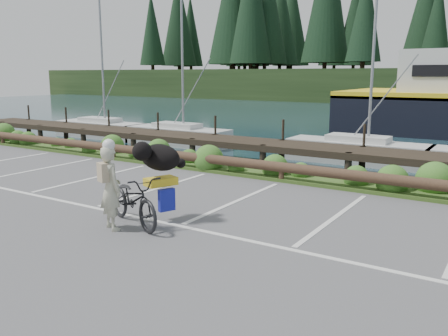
# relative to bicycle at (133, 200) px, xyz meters

# --- Properties ---
(ground) EXTENTS (72.00, 72.00, 0.00)m
(ground) POSITION_rel_bicycle_xyz_m (0.89, 0.83, -0.55)
(ground) COLOR #4E4D50
(vegetation_strip) EXTENTS (34.00, 1.60, 0.10)m
(vegetation_strip) POSITION_rel_bicycle_xyz_m (0.89, 6.13, -0.50)
(vegetation_strip) COLOR #3D5B21
(vegetation_strip) RESTS_ON ground
(log_rail) EXTENTS (32.00, 0.30, 0.60)m
(log_rail) POSITION_rel_bicycle_xyz_m (0.89, 5.43, -0.55)
(log_rail) COLOR #443021
(log_rail) RESTS_ON ground
(bicycle) EXTENTS (2.23, 1.45, 1.11)m
(bicycle) POSITION_rel_bicycle_xyz_m (0.00, 0.00, 0.00)
(bicycle) COLOR black
(bicycle) RESTS_ON ground
(cyclist) EXTENTS (0.75, 0.62, 1.76)m
(cyclist) POSITION_rel_bicycle_xyz_m (-0.18, -0.46, 0.32)
(cyclist) COLOR #BABA9D
(cyclist) RESTS_ON ground
(dog) EXTENTS (0.84, 1.13, 0.59)m
(dog) POSITION_rel_bicycle_xyz_m (0.25, 0.63, 0.85)
(dog) COLOR black
(dog) RESTS_ON bicycle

